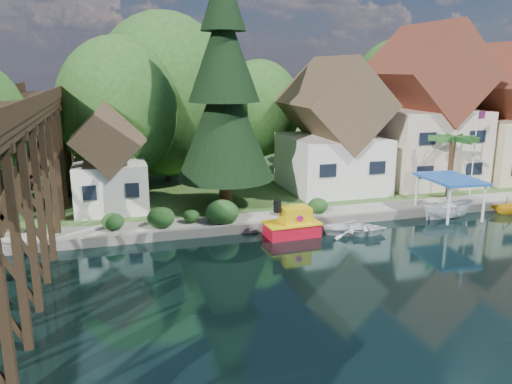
# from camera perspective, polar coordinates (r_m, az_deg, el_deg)

# --- Properties ---
(ground) EXTENTS (140.00, 140.00, 0.00)m
(ground) POSITION_cam_1_polar(r_m,az_deg,el_deg) (26.75, 8.93, -9.35)
(ground) COLOR black
(ground) RESTS_ON ground
(bank) EXTENTS (140.00, 52.00, 0.50)m
(bank) POSITION_cam_1_polar(r_m,az_deg,el_deg) (58.08, -5.31, 3.69)
(bank) COLOR #2A5020
(bank) RESTS_ON ground
(seawall) EXTENTS (60.00, 0.40, 0.62)m
(seawall) POSITION_cam_1_polar(r_m,az_deg,el_deg) (35.06, 9.39, -3.16)
(seawall) COLOR slate
(seawall) RESTS_ON ground
(promenade) EXTENTS (50.00, 2.60, 0.06)m
(promenade) POSITION_cam_1_polar(r_m,az_deg,el_deg) (36.98, 11.35, -1.99)
(promenade) COLOR gray
(promenade) RESTS_ON bank
(trestle_bridge) EXTENTS (4.12, 44.18, 9.30)m
(trestle_bridge) POSITION_cam_1_polar(r_m,az_deg,el_deg) (28.32, -26.69, 1.96)
(trestle_bridge) COLOR black
(trestle_bridge) RESTS_ON ground
(house_left) EXTENTS (7.64, 8.64, 11.02)m
(house_left) POSITION_cam_1_polar(r_m,az_deg,el_deg) (42.40, 8.70, 6.50)
(house_left) COLOR white
(house_left) RESTS_ON bank
(house_center) EXTENTS (8.65, 9.18, 13.89)m
(house_center) POSITION_cam_1_polar(r_m,az_deg,el_deg) (47.16, 18.59, 8.24)
(house_center) COLOR beige
(house_center) RESTS_ON bank
(house_right) EXTENTS (8.15, 8.64, 12.45)m
(house_right) POSITION_cam_1_polar(r_m,az_deg,el_deg) (52.46, 27.04, 7.25)
(house_right) COLOR beige
(house_right) RESTS_ON bank
(shed) EXTENTS (5.09, 5.40, 7.85)m
(shed) POSITION_cam_1_polar(r_m,az_deg,el_deg) (37.26, -16.39, 3.04)
(shed) COLOR white
(shed) RESTS_ON bank
(bg_trees) EXTENTS (49.90, 13.30, 10.57)m
(bg_trees) POSITION_cam_1_polar(r_m,az_deg,el_deg) (45.08, -1.10, 9.83)
(bg_trees) COLOR #382314
(bg_trees) RESTS_ON bank
(shrubs) EXTENTS (15.76, 2.47, 1.70)m
(shrubs) POSITION_cam_1_polar(r_m,az_deg,el_deg) (33.32, -4.99, -2.28)
(shrubs) COLOR #163D16
(shrubs) RESTS_ON bank
(conifer) EXTENTS (7.03, 7.03, 17.30)m
(conifer) POSITION_cam_1_polar(r_m,az_deg,el_deg) (35.99, -3.66, 11.24)
(conifer) COLOR #382314
(conifer) RESTS_ON bank
(palm_tree) EXTENTS (4.07, 4.07, 5.20)m
(palm_tree) POSITION_cam_1_polar(r_m,az_deg,el_deg) (42.10, 21.61, 5.49)
(palm_tree) COLOR #382314
(palm_tree) RESTS_ON bank
(flagpole) EXTENTS (1.02, 0.43, 6.85)m
(flagpole) POSITION_cam_1_polar(r_m,az_deg,el_deg) (43.25, 23.83, 5.04)
(flagpole) COLOR white
(flagpole) RESTS_ON bank
(tugboat) EXTENTS (3.60, 2.11, 2.54)m
(tugboat) POSITION_cam_1_polar(r_m,az_deg,el_deg) (32.17, 4.21, -3.73)
(tugboat) COLOR #B80C1F
(tugboat) RESTS_ON ground
(boat_white_a) EXTENTS (4.89, 4.16, 0.86)m
(boat_white_a) POSITION_cam_1_polar(r_m,az_deg,el_deg) (33.27, 11.27, -3.96)
(boat_white_a) COLOR white
(boat_white_a) RESTS_ON ground
(boat_canopy) EXTENTS (3.89, 4.91, 3.04)m
(boat_canopy) POSITION_cam_1_polar(r_m,az_deg,el_deg) (38.10, 21.11, -0.99)
(boat_canopy) COLOR white
(boat_canopy) RESTS_ON ground
(boat_yellow) EXTENTS (3.22, 2.96, 1.42)m
(boat_yellow) POSITION_cam_1_polar(r_m,az_deg,el_deg) (41.50, 26.93, -1.27)
(boat_yellow) COLOR yellow
(boat_yellow) RESTS_ON ground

